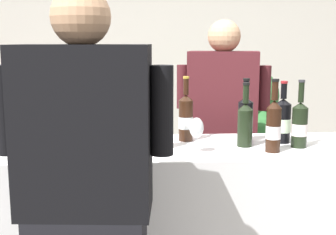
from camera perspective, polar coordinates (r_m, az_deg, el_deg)
name	(u,v)px	position (r m, az deg, el deg)	size (l,w,h in m)	color
wall_back	(162,54)	(4.78, -0.77, 8.26)	(8.00, 0.10, 2.80)	beige
wine_bottle_0	(160,124)	(2.17, -1.08, -0.82)	(0.08, 0.08, 0.35)	black
wine_bottle_1	(245,123)	(2.26, 9.92, -0.65)	(0.08, 0.08, 0.32)	black
wine_bottle_2	(283,120)	(2.38, 14.57, -0.38)	(0.09, 0.09, 0.32)	black
wine_bottle_3	(300,124)	(2.30, 16.63, -0.83)	(0.08, 0.08, 0.34)	black
wine_bottle_4	(274,125)	(2.17, 13.47, -0.97)	(0.07, 0.07, 0.35)	black
wine_bottle_5	(245,119)	(2.37, 9.95, -0.20)	(0.08, 0.08, 0.34)	black
wine_bottle_6	(131,121)	(2.29, -4.74, -0.45)	(0.08, 0.08, 0.32)	black
wine_bottle_7	(114,123)	(2.21, -7.00, -0.72)	(0.08, 0.08, 0.34)	black
wine_bottle_8	(185,117)	(2.35, 2.24, 0.00)	(0.08, 0.08, 0.35)	black
wine_glass	(197,129)	(2.10, 3.70, -1.54)	(0.07, 0.07, 0.17)	silver
ice_bucket	(82,134)	(2.06, -10.99, -2.17)	(0.23, 0.23, 0.21)	silver
person_server	(222,150)	(2.99, 6.95, -4.18)	(0.60, 0.33, 1.67)	black
potted_shrub	(246,128)	(3.70, 10.00, -1.40)	(0.59, 0.62, 1.31)	brown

